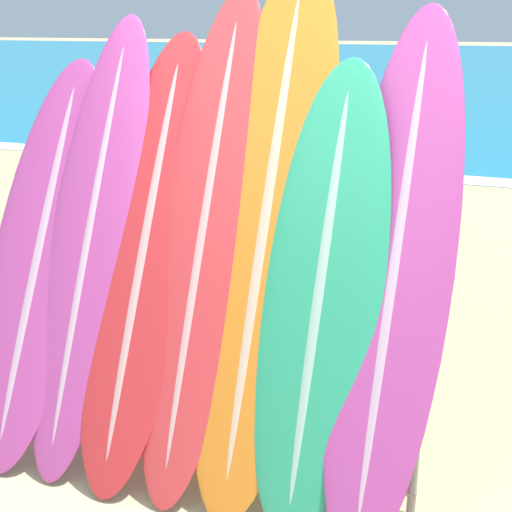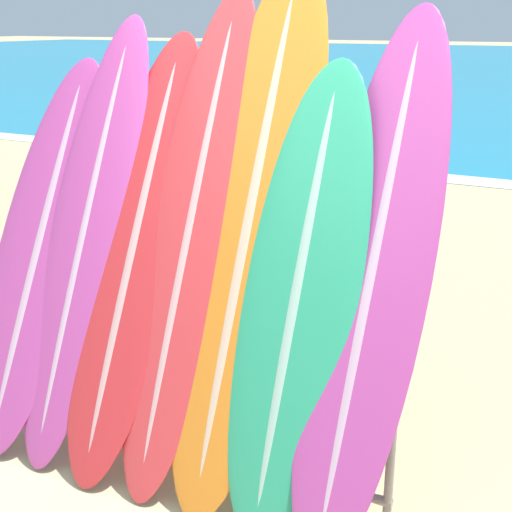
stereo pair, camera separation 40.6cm
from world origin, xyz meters
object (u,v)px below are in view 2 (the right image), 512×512
(surfboard_slot_2, at_px, (135,253))
(surfboard_slot_5, at_px, (299,296))
(surfboard_slot_3, at_px, (190,238))
(surfboard_slot_4, at_px, (249,231))
(person_near_water, at_px, (99,176))
(surfboard_slot_6, at_px, (372,276))
(surfboard_slot_0, at_px, (41,251))
(surfboard_slot_1, at_px, (87,236))
(surfboard_rack, at_px, (182,380))

(surfboard_slot_2, xyz_separation_m, surfboard_slot_5, (0.90, -0.04, -0.05))
(surfboard_slot_3, height_order, surfboard_slot_4, surfboard_slot_4)
(surfboard_slot_3, height_order, person_near_water, surfboard_slot_3)
(surfboard_slot_2, xyz_separation_m, surfboard_slot_6, (1.20, 0.05, 0.06))
(surfboard_slot_0, relative_size, surfboard_slot_5, 0.98)
(surfboard_slot_6, bearing_deg, surfboard_slot_5, -164.41)
(surfboard_slot_6, relative_size, person_near_water, 1.38)
(surfboard_slot_0, relative_size, surfboard_slot_3, 0.85)
(surfboard_slot_1, relative_size, surfboard_slot_3, 0.94)
(surfboard_slot_1, distance_m, surfboard_slot_6, 1.52)
(surfboard_slot_1, distance_m, person_near_water, 2.56)
(surfboard_slot_2, bearing_deg, surfboard_slot_0, -177.39)
(surfboard_slot_1, xyz_separation_m, surfboard_slot_6, (1.52, 0.03, 0.02))
(person_near_water, bearing_deg, surfboard_slot_1, 153.35)
(surfboard_slot_1, distance_m, surfboard_slot_5, 1.22)
(surfboard_rack, xyz_separation_m, surfboard_slot_6, (0.90, 0.12, 0.66))
(surfboard_slot_1, xyz_separation_m, surfboard_slot_4, (0.91, 0.06, 0.13))
(surfboard_slot_6, distance_m, person_near_water, 3.67)
(surfboard_slot_4, height_order, person_near_water, surfboard_slot_4)
(surfboard_slot_1, relative_size, surfboard_slot_5, 1.09)
(surfboard_slot_0, bearing_deg, surfboard_slot_6, 2.31)
(surfboard_slot_1, distance_m, surfboard_slot_4, 0.92)
(surfboard_slot_3, height_order, surfboard_slot_5, surfboard_slot_3)
(surfboard_slot_1, height_order, surfboard_slot_4, surfboard_slot_4)
(surfboard_slot_0, height_order, surfboard_slot_4, surfboard_slot_4)
(surfboard_rack, height_order, person_near_water, person_near_water)
(surfboard_slot_1, xyz_separation_m, surfboard_slot_5, (1.21, -0.05, -0.09))
(surfboard_slot_4, relative_size, surfboard_slot_5, 1.22)
(surfboard_slot_3, distance_m, surfboard_slot_6, 0.91)
(surfboard_slot_1, bearing_deg, person_near_water, 127.98)
(person_near_water, bearing_deg, surfboard_slot_0, 147.34)
(surfboard_slot_5, distance_m, surfboard_slot_6, 0.33)
(surfboard_slot_5, relative_size, person_near_water, 1.24)
(surfboard_slot_0, bearing_deg, surfboard_slot_2, 2.61)
(surfboard_slot_2, bearing_deg, surfboard_rack, -14.02)
(surfboard_rack, height_order, surfboard_slot_6, surfboard_slot_6)
(surfboard_slot_2, height_order, surfboard_slot_3, surfboard_slot_3)
(surfboard_slot_0, relative_size, surfboard_slot_2, 0.93)
(surfboard_slot_2, xyz_separation_m, person_near_water, (-1.88, 2.02, -0.17))
(surfboard_slot_3, xyz_separation_m, person_near_water, (-2.18, 1.98, -0.28))
(surfboard_slot_5, bearing_deg, surfboard_slot_1, 177.55)
(surfboard_slot_0, distance_m, surfboard_slot_4, 1.23)
(surfboard_rack, distance_m, surfboard_slot_1, 0.89)
(surfboard_rack, relative_size, surfboard_slot_2, 1.03)
(surfboard_slot_5, bearing_deg, surfboard_slot_6, 15.59)
(surfboard_slot_1, xyz_separation_m, surfboard_slot_3, (0.61, 0.03, 0.07))
(surfboard_slot_0, distance_m, surfboard_slot_3, 0.92)
(surfboard_slot_2, distance_m, person_near_water, 2.77)
(surfboard_slot_2, distance_m, surfboard_slot_5, 0.90)
(surfboard_rack, height_order, surfboard_slot_5, surfboard_slot_5)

